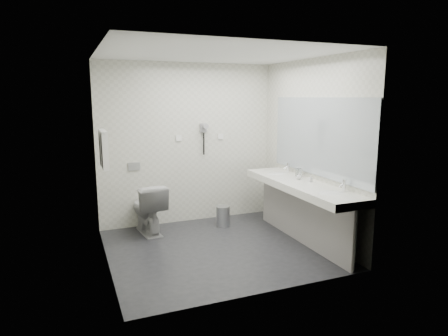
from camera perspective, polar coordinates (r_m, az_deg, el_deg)
name	(u,v)px	position (r m, az deg, el deg)	size (l,w,h in m)	color
floor	(218,248)	(5.33, -0.91, -11.56)	(2.80, 2.80, 0.00)	#242429
ceiling	(217,54)	(4.97, -1.00, 16.25)	(2.80, 2.80, 0.00)	white
wall_back	(188,144)	(6.22, -5.26, 3.48)	(2.80, 2.80, 0.00)	silver
wall_front	(266,174)	(3.83, 6.04, -0.81)	(2.80, 2.80, 0.00)	silver
wall_left	(103,162)	(4.69, -17.13, 0.83)	(2.60, 2.60, 0.00)	silver
wall_right	(311,150)	(5.65, 12.43, 2.59)	(2.60, 2.60, 0.00)	silver
vanity_counter	(301,186)	(5.42, 11.03, -2.53)	(0.55, 2.20, 0.10)	white
vanity_panel	(301,216)	(5.54, 11.10, -6.80)	(0.03, 2.15, 0.75)	gray
vanity_post_near	(354,241)	(4.77, 18.31, -9.98)	(0.06, 0.06, 0.75)	silver
vanity_post_far	(267,198)	(6.41, 6.26, -4.30)	(0.06, 0.06, 0.75)	silver
mirror	(319,137)	(5.46, 13.57, 4.39)	(0.02, 2.20, 1.05)	#B2BCC6
basin_near	(331,194)	(4.89, 15.18, -3.66)	(0.40, 0.31, 0.05)	white
basin_far	(277,174)	(5.95, 7.65, -0.93)	(0.40, 0.31, 0.05)	white
faucet_near	(344,185)	(4.99, 17.02, -2.42)	(0.04, 0.04, 0.15)	silver
faucet_far	(288,168)	(6.03, 9.28, 0.05)	(0.04, 0.04, 0.15)	silver
soap_bottle_a	(311,179)	(5.43, 12.44, -1.50)	(0.04, 0.04, 0.09)	silver
soap_bottle_b	(299,176)	(5.56, 10.83, -1.17)	(0.07, 0.07, 0.09)	silver
glass_left	(300,173)	(5.72, 10.92, -0.70)	(0.07, 0.07, 0.12)	silver
glass_right	(298,172)	(5.77, 10.62, -0.63)	(0.06, 0.06, 0.12)	silver
toilet	(148,208)	(5.90, -10.99, -5.75)	(0.42, 0.73, 0.74)	white
flush_plate	(134,166)	(6.06, -12.88, 0.22)	(0.18, 0.02, 0.12)	#B2B5BA
pedal_bin	(223,217)	(6.15, -0.17, -7.04)	(0.22, 0.22, 0.30)	#B2B5BA
bin_lid	(223,207)	(6.10, -0.17, -5.62)	(0.22, 0.22, 0.01)	#B2B5BA
towel_rail	(102,132)	(5.20, -17.29, 5.05)	(0.02, 0.02, 0.62)	silver
towel_near	(105,150)	(5.09, -16.91, 2.46)	(0.07, 0.24, 0.48)	white
towel_far	(103,148)	(5.37, -17.19, 2.83)	(0.07, 0.24, 0.48)	white
dryer_cradle	(203,128)	(6.24, -3.01, 5.84)	(0.10, 0.04, 0.14)	gray
dryer_barrel	(205,126)	(6.18, -2.80, 6.07)	(0.08, 0.08, 0.14)	gray
dryer_cord	(204,144)	(6.26, -2.95, 3.55)	(0.02, 0.02, 0.35)	black
switch_plate_a	(179,138)	(6.16, -6.58, 4.32)	(0.09, 0.02, 0.09)	white
switch_plate_b	(221,136)	(6.38, -0.49, 4.59)	(0.09, 0.02, 0.09)	white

